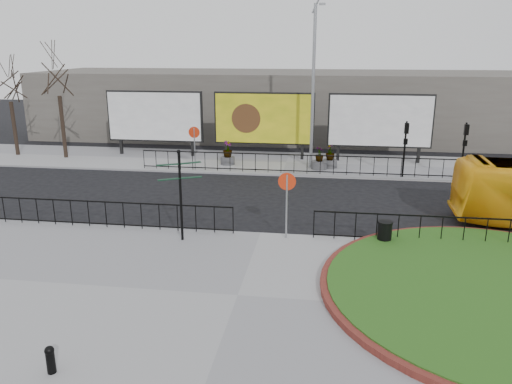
% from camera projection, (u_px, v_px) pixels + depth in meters
% --- Properties ---
extents(ground, '(90.00, 90.00, 0.00)m').
position_uv_depth(ground, '(261.00, 235.00, 18.94)').
color(ground, black).
rests_on(ground, ground).
extents(pavement_near, '(30.00, 10.00, 0.12)m').
position_uv_depth(pavement_near, '(238.00, 297.00, 14.17)').
color(pavement_near, gray).
rests_on(pavement_near, ground).
extents(pavement_far, '(44.00, 6.00, 0.12)m').
position_uv_depth(pavement_far, '(286.00, 163.00, 30.33)').
color(pavement_far, gray).
rests_on(pavement_far, ground).
extents(brick_edge, '(10.40, 10.40, 0.18)m').
position_uv_depth(brick_edge, '(505.00, 293.00, 14.08)').
color(brick_edge, maroon).
rests_on(brick_edge, pavement_near).
extents(grass_lawn, '(10.00, 10.00, 0.22)m').
position_uv_depth(grass_lawn, '(505.00, 293.00, 14.08)').
color(grass_lawn, '#174512').
rests_on(grass_lawn, pavement_near).
extents(railing_near_left, '(10.00, 0.10, 1.10)m').
position_uv_depth(railing_near_left, '(106.00, 214.00, 19.27)').
color(railing_near_left, black).
rests_on(railing_near_left, pavement_near).
extents(railing_near_right, '(9.00, 0.10, 1.10)m').
position_uv_depth(railing_near_right, '(442.00, 230.00, 17.60)').
color(railing_near_right, black).
rests_on(railing_near_right, pavement_near).
extents(railing_far, '(18.00, 0.10, 1.10)m').
position_uv_depth(railing_far, '(301.00, 164.00, 27.46)').
color(railing_far, black).
rests_on(railing_far, pavement_far).
extents(speed_sign_far, '(0.64, 0.07, 2.47)m').
position_uv_depth(speed_sign_far, '(194.00, 139.00, 28.01)').
color(speed_sign_far, gray).
rests_on(speed_sign_far, pavement_far).
extents(speed_sign_near, '(0.64, 0.07, 2.47)m').
position_uv_depth(speed_sign_near, '(287.00, 191.00, 17.89)').
color(speed_sign_near, gray).
rests_on(speed_sign_near, pavement_near).
extents(billboard_left, '(6.20, 0.31, 4.10)m').
position_uv_depth(billboard_left, '(155.00, 117.00, 31.67)').
color(billboard_left, black).
rests_on(billboard_left, pavement_far).
extents(billboard_mid, '(6.20, 0.31, 4.10)m').
position_uv_depth(billboard_mid, '(264.00, 119.00, 30.74)').
color(billboard_mid, black).
rests_on(billboard_mid, pavement_far).
extents(billboard_right, '(6.20, 0.31, 4.10)m').
position_uv_depth(billboard_right, '(380.00, 121.00, 29.80)').
color(billboard_right, black).
rests_on(billboard_right, pavement_far).
extents(lamp_post, '(0.74, 0.18, 9.23)m').
position_uv_depth(lamp_post, '(313.00, 85.00, 27.83)').
color(lamp_post, gray).
rests_on(lamp_post, pavement_far).
extents(signal_pole_a, '(0.22, 0.26, 3.00)m').
position_uv_depth(signal_pole_a, '(405.00, 141.00, 26.36)').
color(signal_pole_a, black).
rests_on(signal_pole_a, pavement_far).
extents(signal_pole_b, '(0.22, 0.26, 3.00)m').
position_uv_depth(signal_pole_b, '(465.00, 142.00, 25.96)').
color(signal_pole_b, black).
rests_on(signal_pole_b, pavement_far).
extents(tree_left, '(2.00, 2.00, 7.00)m').
position_uv_depth(tree_left, '(60.00, 102.00, 30.72)').
color(tree_left, '#2D2119').
rests_on(tree_left, pavement_far).
extents(tree_mid, '(2.00, 2.00, 6.20)m').
position_uv_depth(tree_mid, '(12.00, 107.00, 31.58)').
color(tree_mid, '#2D2119').
rests_on(tree_mid, pavement_far).
extents(building_backdrop, '(40.00, 10.00, 5.00)m').
position_uv_depth(building_backdrop, '(297.00, 104.00, 39.14)').
color(building_backdrop, '#5C5750').
rests_on(building_backdrop, ground).
extents(fingerpost_sign, '(1.49, 0.93, 3.35)m').
position_uv_depth(fingerpost_sign, '(180.00, 186.00, 17.64)').
color(fingerpost_sign, black).
rests_on(fingerpost_sign, pavement_near).
extents(bollard, '(0.21, 0.21, 0.65)m').
position_uv_depth(bollard, '(50.00, 358.00, 10.71)').
color(bollard, black).
rests_on(bollard, pavement_near).
extents(litter_bin, '(0.53, 0.53, 0.88)m').
position_uv_depth(litter_bin, '(385.00, 233.00, 17.61)').
color(litter_bin, black).
rests_on(litter_bin, pavement_near).
extents(planter_a, '(0.84, 0.84, 1.41)m').
position_uv_depth(planter_a, '(228.00, 155.00, 29.66)').
color(planter_a, '#4C4C4F').
rests_on(planter_a, pavement_far).
extents(planter_b, '(0.88, 0.88, 1.31)m').
position_uv_depth(planter_b, '(319.00, 161.00, 28.54)').
color(planter_b, '#4C4C4F').
rests_on(planter_b, pavement_far).
extents(planter_c, '(0.86, 0.86, 1.38)m').
position_uv_depth(planter_c, '(330.00, 159.00, 28.87)').
color(planter_c, '#4C4C4F').
rests_on(planter_c, pavement_far).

